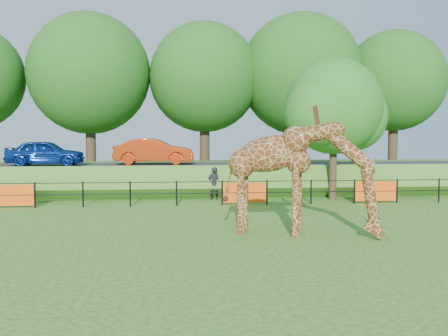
# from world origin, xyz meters

# --- Properties ---
(ground) EXTENTS (90.00, 90.00, 0.00)m
(ground) POSITION_xyz_m (0.00, 0.00, 0.00)
(ground) COLOR #256218
(ground) RESTS_ON ground
(giraffe) EXTENTS (4.96, 2.65, 3.55)m
(giraffe) POSITION_xyz_m (3.87, 1.28, 1.78)
(giraffe) COLOR #5A2C12
(giraffe) RESTS_ON ground
(perimeter_fence) EXTENTS (28.07, 0.10, 1.10)m
(perimeter_fence) POSITION_xyz_m (0.00, 8.00, 0.55)
(perimeter_fence) COLOR black
(perimeter_fence) RESTS_ON ground
(embankment) EXTENTS (40.00, 9.00, 1.30)m
(embankment) POSITION_xyz_m (0.00, 15.50, 0.65)
(embankment) COLOR #256218
(embankment) RESTS_ON ground
(road) EXTENTS (40.00, 5.00, 0.12)m
(road) POSITION_xyz_m (0.00, 14.00, 1.36)
(road) COLOR #2E2E30
(road) RESTS_ON embankment
(car_blue) EXTENTS (4.11, 1.67, 1.40)m
(car_blue) POSITION_xyz_m (-7.05, 14.00, 2.12)
(car_blue) COLOR #13389B
(car_blue) RESTS_ON road
(car_red) EXTENTS (4.53, 1.76, 1.47)m
(car_red) POSITION_xyz_m (-1.26, 14.60, 2.16)
(car_red) COLOR #BD340D
(car_red) RESTS_ON road
(visitor) EXTENTS (0.65, 0.51, 1.57)m
(visitor) POSITION_xyz_m (1.78, 9.95, 0.78)
(visitor) COLOR black
(visitor) RESTS_ON ground
(tree_east) EXTENTS (5.40, 4.71, 6.76)m
(tree_east) POSITION_xyz_m (7.60, 9.63, 4.28)
(tree_east) COLOR #342417
(tree_east) RESTS_ON ground
(bg_tree_line) EXTENTS (37.30, 8.80, 11.82)m
(bg_tree_line) POSITION_xyz_m (1.89, 22.00, 7.19)
(bg_tree_line) COLOR #342417
(bg_tree_line) RESTS_ON ground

